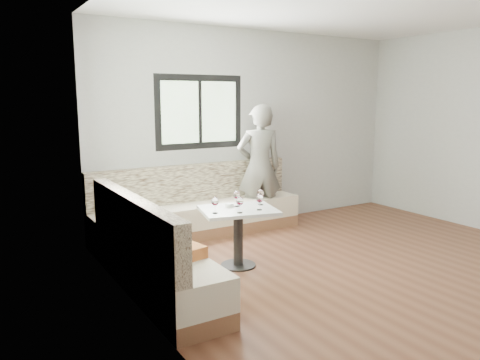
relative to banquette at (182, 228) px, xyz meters
name	(u,v)px	position (x,y,z in m)	size (l,w,h in m)	color
room	(378,140)	(1.51, -1.55, 1.08)	(5.01, 5.01, 2.81)	brown
banquette	(182,228)	(0.00, 0.00, 0.00)	(2.90, 2.80, 0.95)	brown
table	(238,223)	(0.38, -0.66, 0.16)	(0.92, 0.79, 0.65)	black
person	(259,167)	(1.45, 0.55, 0.55)	(0.64, 0.42, 1.75)	slate
olive_ramekin	(229,205)	(0.35, -0.53, 0.34)	(0.09, 0.09, 0.04)	white
wine_glass_a	(215,202)	(0.07, -0.71, 0.44)	(0.08, 0.08, 0.17)	white
wine_glass_b	(240,202)	(0.30, -0.83, 0.44)	(0.08, 0.08, 0.17)	white
wine_glass_c	(260,199)	(0.55, -0.83, 0.44)	(0.08, 0.08, 0.17)	white
wine_glass_d	(237,196)	(0.43, -0.56, 0.44)	(0.08, 0.08, 0.17)	white
wine_glass_e	(261,194)	(0.70, -0.62, 0.44)	(0.08, 0.08, 0.17)	white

